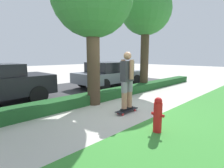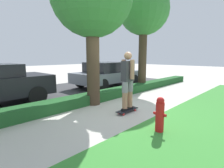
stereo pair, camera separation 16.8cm
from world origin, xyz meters
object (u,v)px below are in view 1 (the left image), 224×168
at_px(skater_person, 127,79).
at_px(fire_hydrant, 158,115).
at_px(skateboard, 127,110).
at_px(parked_car_middle, 110,74).
at_px(tree_far, 146,11).

height_order(skater_person, fire_hydrant, skater_person).
bearing_deg(skateboard, parked_car_middle, 52.15).
xyz_separation_m(tree_far, parked_car_middle, (-0.74, 1.89, -3.31)).
bearing_deg(parked_car_middle, tree_far, -70.12).
bearing_deg(parked_car_middle, skater_person, -129.44).
bearing_deg(skateboard, tree_far, 27.77).
xyz_separation_m(skateboard, tree_far, (3.75, 1.97, 3.98)).
relative_size(skater_person, fire_hydrant, 2.15).
bearing_deg(skater_person, parked_car_middle, 52.15).
distance_m(tree_far, fire_hydrant, 6.61).
relative_size(skateboard, tree_far, 0.16).
bearing_deg(skateboard, skater_person, 45.00).
relative_size(parked_car_middle, fire_hydrant, 5.08).
bearing_deg(skateboard, fire_hydrant, -112.41).
relative_size(skateboard, skater_person, 0.48).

